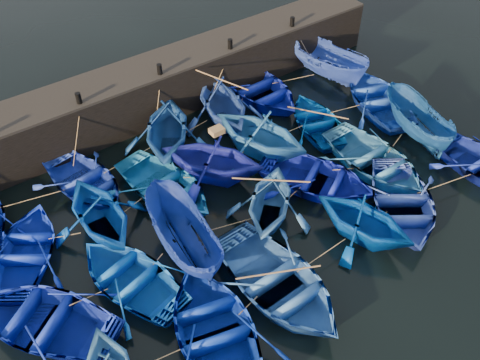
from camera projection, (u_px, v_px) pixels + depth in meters
ground at (287, 238)px, 21.08m from camera, size 120.00×120.00×0.00m
quay_wall at (154, 90)px, 26.41m from camera, size 26.00×2.50×2.50m
quay_top at (151, 67)px, 25.51m from camera, size 26.00×2.50×0.12m
bollard_1 at (79, 98)px, 23.07m from camera, size 0.24×0.24×0.50m
bollard_2 at (160, 69)px, 24.77m from camera, size 0.24×0.24×0.50m
bollard_3 at (230, 44)px, 26.47m from camera, size 0.24×0.24×0.50m
bollard_4 at (292, 22)px, 28.16m from camera, size 0.24×0.24×0.50m
boat_1 at (85, 182)px, 22.68m from camera, size 4.16×5.25×0.98m
boat_2 at (167, 128)px, 24.18m from camera, size 6.03×6.20×2.49m
boat_3 at (222, 102)px, 25.66m from camera, size 4.99×5.48×2.47m
boat_4 at (259, 89)px, 27.67m from camera, size 4.12×5.65×1.15m
boat_5 at (327, 62)px, 28.75m from camera, size 2.47×5.45×2.05m
boat_6 at (26, 251)px, 20.00m from camera, size 5.38×5.72×0.97m
boat_7 at (99, 212)px, 20.52m from camera, size 3.85×4.45×2.32m
boat_8 at (165, 186)px, 22.45m from camera, size 4.64×5.75×1.06m
boat_9 at (212, 158)px, 22.77m from camera, size 5.91×6.01×2.40m
boat_10 at (260, 132)px, 23.96m from camera, size 5.49×5.88×2.51m
boat_11 at (317, 121)px, 25.90m from camera, size 4.26×5.05×0.89m
boat_12 at (378, 98)px, 27.14m from camera, size 5.30×6.25×1.10m
boat_13 at (44, 319)px, 17.80m from camera, size 6.26×6.61×1.12m
boat_14 at (131, 277)px, 19.10m from camera, size 4.61×5.57×1.00m
boat_15 at (183, 236)px, 19.92m from camera, size 2.36×5.10×1.91m
boat_16 at (270, 200)px, 21.12m from camera, size 5.33×5.29×2.12m
boat_17 at (317, 179)px, 22.79m from camera, size 5.69×6.29×1.07m
boat_18 at (374, 160)px, 23.64m from camera, size 3.91×5.40×1.11m
boat_19 at (416, 122)px, 25.11m from camera, size 2.68×4.86×1.78m
boat_21 at (216, 329)px, 17.51m from camera, size 5.14×6.29×1.14m
boat_22 at (278, 283)px, 18.80m from camera, size 4.39×5.96×1.20m
boat_23 at (364, 219)px, 20.36m from camera, size 4.53×4.91×2.14m
boat_24 at (402, 203)px, 21.75m from camera, size 6.07×6.44×1.09m
wooden_crate at (217, 131)px, 21.99m from camera, size 0.57×0.44×0.25m
mooring_ropes at (221, 152)px, 23.54m from camera, size 18.68×11.78×2.10m
loose_oars at (272, 152)px, 22.27m from camera, size 9.82×11.52×1.64m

